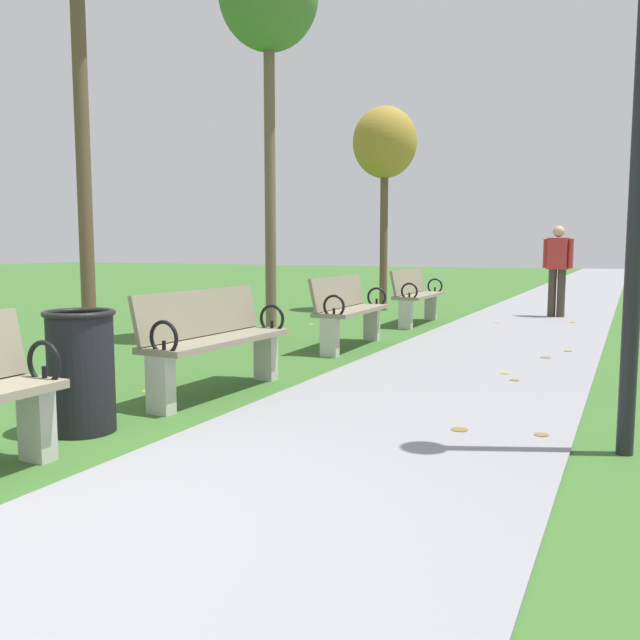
# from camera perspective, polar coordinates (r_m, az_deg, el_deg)

# --- Properties ---
(paved_walkway) EXTENTS (2.42, 44.00, 0.02)m
(paved_walkway) POSITION_cam_1_polar(r_m,az_deg,el_deg) (20.01, 21.01, 2.27)
(paved_walkway) COLOR gray
(paved_walkway) RESTS_ON ground
(park_bench_2) EXTENTS (0.54, 1.62, 0.90)m
(park_bench_2) POSITION_cam_1_polar(r_m,az_deg,el_deg) (5.74, -9.13, -1.59)
(park_bench_2) COLOR gray
(park_bench_2) RESTS_ON ground
(park_bench_3) EXTENTS (0.52, 1.61, 0.90)m
(park_bench_3) POSITION_cam_1_polar(r_m,az_deg,el_deg) (8.34, 2.47, 0.92)
(park_bench_3) COLOR gray
(park_bench_3) RESTS_ON ground
(park_bench_4) EXTENTS (0.49, 1.61, 0.90)m
(park_bench_4) POSITION_cam_1_polar(r_m,az_deg,el_deg) (11.01, 8.27, 2.16)
(park_bench_4) COLOR gray
(park_bench_4) RESTS_ON ground
(tree_2) EXTENTS (1.32, 1.32, 5.29)m
(tree_2) POSITION_cam_1_polar(r_m,az_deg,el_deg) (9.65, -4.44, 25.70)
(tree_2) COLOR brown
(tree_2) RESTS_ON ground
(tree_3) EXTENTS (1.26, 1.26, 4.01)m
(tree_3) POSITION_cam_1_polar(r_m,az_deg,el_deg) (13.53, 5.59, 14.73)
(tree_3) COLOR brown
(tree_3) RESTS_ON ground
(pedestrian_walking) EXTENTS (0.52, 0.28, 1.62)m
(pedestrian_walking) POSITION_cam_1_polar(r_m,az_deg,el_deg) (12.60, 19.76, 4.39)
(pedestrian_walking) COLOR #3D3328
(pedestrian_walking) RESTS_ON paved_walkway
(trash_bin) EXTENTS (0.48, 0.48, 0.84)m
(trash_bin) POSITION_cam_1_polar(r_m,az_deg,el_deg) (4.81, -19.85, -4.15)
(trash_bin) COLOR black
(trash_bin) RESTS_ON ground
(scattered_leaves) EXTENTS (4.46, 12.65, 0.02)m
(scattered_leaves) POSITION_cam_1_polar(r_m,az_deg,el_deg) (7.80, 5.66, -2.97)
(scattered_leaves) COLOR gold
(scattered_leaves) RESTS_ON ground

